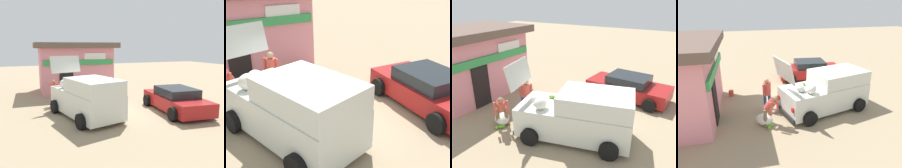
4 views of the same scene
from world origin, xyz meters
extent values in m
plane|color=#9E896B|center=(0.00, 0.00, 0.00)|extent=(60.00, 60.00, 0.00)
cube|color=pink|center=(-0.22, 6.32, 1.58)|extent=(5.08, 3.49, 3.17)
cube|color=green|center=(-0.27, 4.58, 2.22)|extent=(4.74, 0.25, 0.36)
cube|color=black|center=(-1.16, 4.64, 1.00)|extent=(0.90, 0.08, 2.00)
cube|color=white|center=(0.83, 4.58, 2.54)|extent=(1.50, 0.10, 0.60)
cube|color=brown|center=(-0.22, 6.32, 3.36)|extent=(5.81, 4.23, 0.38)
cube|color=silver|center=(-1.22, -0.37, 0.72)|extent=(2.73, 4.44, 1.09)
cube|color=silver|center=(-1.03, -1.14, 1.58)|extent=(2.29, 2.90, 0.63)
cube|color=black|center=(-0.75, -2.33, 1.55)|extent=(1.52, 0.44, 0.48)
cube|color=silver|center=(-1.72, 1.73, 2.34)|extent=(1.65, 0.64, 0.90)
ellipsoid|color=silver|center=(-1.66, 0.97, 1.45)|extent=(0.44, 0.37, 0.37)
ellipsoid|color=silver|center=(-1.97, 0.59, 1.49)|extent=(0.54, 0.45, 0.45)
cylinder|color=#508F3F|center=(-1.63, 0.92, 1.34)|extent=(0.15, 0.28, 0.14)
cylinder|color=#619534|center=(-1.03, 0.68, 1.34)|extent=(0.18, 0.29, 0.14)
cube|color=black|center=(-1.71, 1.67, 0.26)|extent=(1.70, 0.48, 0.16)
cube|color=red|center=(-2.40, 1.52, 0.78)|extent=(0.15, 0.09, 0.20)
cube|color=red|center=(-1.02, 1.85, 0.78)|extent=(0.15, 0.09, 0.20)
cylinder|color=black|center=(-1.84, -1.97, 0.33)|extent=(0.37, 0.69, 0.66)
cylinder|color=black|center=(0.06, -1.51, 0.33)|extent=(0.37, 0.69, 0.66)
cylinder|color=black|center=(-2.49, 0.76, 0.33)|extent=(0.37, 0.69, 0.66)
cylinder|color=black|center=(-0.59, 1.22, 0.33)|extent=(0.37, 0.69, 0.66)
cube|color=maroon|center=(3.34, -1.17, 0.49)|extent=(2.24, 4.27, 0.64)
cube|color=#1E2328|center=(3.34, -1.17, 1.02)|extent=(1.80, 2.13, 0.42)
cylinder|color=black|center=(4.46, 0.11, 0.31)|extent=(0.28, 0.65, 0.63)
cylinder|color=black|center=(2.52, 0.31, 0.31)|extent=(0.28, 0.65, 0.63)
cylinder|color=black|center=(4.17, -2.66, 0.31)|extent=(0.28, 0.65, 0.63)
cylinder|color=black|center=(2.22, -2.46, 0.31)|extent=(0.28, 0.65, 0.63)
cylinder|color=navy|center=(-0.80, 2.46, 0.42)|extent=(0.15, 0.15, 0.83)
cylinder|color=navy|center=(-0.56, 2.22, 0.42)|extent=(0.15, 0.15, 0.83)
cylinder|color=#CC4C3F|center=(-0.68, 2.34, 1.13)|extent=(0.48, 0.48, 0.59)
sphere|color=tan|center=(-0.68, 2.34, 1.54)|extent=(0.23, 0.23, 0.23)
cylinder|color=#CC4C3F|center=(-0.84, 2.51, 1.14)|extent=(0.09, 0.09, 0.56)
cylinder|color=#CC4C3F|center=(-0.51, 2.16, 1.14)|extent=(0.09, 0.09, 0.56)
cylinder|color=#726047|center=(-1.92, 2.41, 0.41)|extent=(0.15, 0.15, 0.82)
cylinder|color=#726047|center=(-2.17, 2.64, 0.41)|extent=(0.15, 0.15, 0.82)
cylinder|color=#CC4C3F|center=(-2.16, 2.39, 1.05)|extent=(0.67, 0.69, 0.67)
sphere|color=#8C6647|center=(-2.33, 2.21, 1.36)|extent=(0.22, 0.22, 0.22)
cylinder|color=#CC4C3F|center=(-2.11, 2.10, 1.00)|extent=(0.09, 0.09, 0.55)
cylinder|color=#CC4C3F|center=(-2.46, 2.42, 1.00)|extent=(0.09, 0.09, 0.55)
ellipsoid|color=silver|center=(-1.94, 2.66, 0.25)|extent=(0.90, 0.94, 0.49)
cylinder|color=#65B534|center=(-2.21, 2.42, 0.07)|extent=(0.27, 0.26, 0.13)
cylinder|color=#4F9337|center=(-2.13, 2.47, 0.08)|extent=(0.28, 0.27, 0.16)
cylinder|color=olive|center=(-2.31, 2.55, 0.07)|extent=(0.30, 0.15, 0.13)
cylinder|color=#BF3F33|center=(1.46, 4.08, 0.17)|extent=(0.26, 0.26, 0.34)
camera|label=1|loc=(-3.92, -10.69, 3.33)|focal=37.06mm
camera|label=2|loc=(-3.74, -6.51, 4.45)|focal=44.68mm
camera|label=3|loc=(-7.72, -3.70, 5.04)|focal=35.88mm
camera|label=4|loc=(-9.98, 3.51, 5.02)|focal=34.12mm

